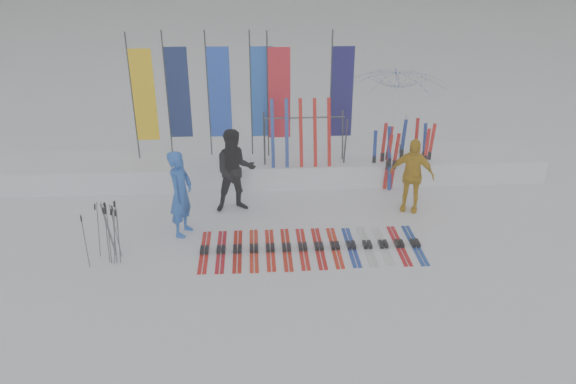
{
  "coord_description": "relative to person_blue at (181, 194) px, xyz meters",
  "views": [
    {
      "loc": [
        -0.48,
        -8.99,
        6.01
      ],
      "look_at": [
        0.2,
        1.6,
        1.0
      ],
      "focal_mm": 35.0,
      "sensor_mm": 36.0,
      "label": 1
    }
  ],
  "objects": [
    {
      "name": "pole_cluster",
      "position": [
        -1.32,
        -0.99,
        -0.35
      ],
      "size": [
        0.66,
        0.53,
        1.22
      ],
      "color": "#595B60",
      "rests_on": "ground"
    },
    {
      "name": "person_yellow",
      "position": [
        5.15,
        0.81,
        -0.07
      ],
      "size": [
        1.11,
        0.78,
        1.75
      ],
      "primitive_type": "imported",
      "rotation": [
        0.0,
        0.0,
        -0.39
      ],
      "color": "#CF990D",
      "rests_on": "ground"
    },
    {
      "name": "ski_rack",
      "position": [
        2.83,
        2.42,
        0.44
      ],
      "size": [
        2.04,
        0.8,
        1.23
      ],
      "color": "#383A3F",
      "rests_on": "ground"
    },
    {
      "name": "person_blue",
      "position": [
        0.0,
        0.0,
        0.0
      ],
      "size": [
        0.66,
        0.8,
        1.89
      ],
      "primitive_type": "imported",
      "rotation": [
        0.0,
        0.0,
        1.23
      ],
      "color": "blue",
      "rests_on": "ground"
    },
    {
      "name": "ski_row",
      "position": [
        2.66,
        -0.83,
        -0.91
      ],
      "size": [
        4.54,
        1.69,
        0.07
      ],
      "color": "red",
      "rests_on": "ground"
    },
    {
      "name": "snow_bank",
      "position": [
        2.05,
        2.82,
        -0.65
      ],
      "size": [
        14.0,
        1.6,
        0.6
      ],
      "primitive_type": "cube",
      "color": "white",
      "rests_on": "ground"
    },
    {
      "name": "upright_skis",
      "position": [
        5.3,
        2.35,
        -0.16
      ],
      "size": [
        1.55,
        1.03,
        1.7
      ],
      "color": "red",
      "rests_on": "ground"
    },
    {
      "name": "person_black",
      "position": [
        1.12,
        1.06,
        0.04
      ],
      "size": [
        1.07,
        0.9,
        1.97
      ],
      "primitive_type": "imported",
      "rotation": [
        0.0,
        0.0,
        0.18
      ],
      "color": "black",
      "rests_on": "ground"
    },
    {
      "name": "tent_canopy",
      "position": [
        5.6,
        4.46,
        0.31
      ],
      "size": [
        2.99,
        3.04,
        2.52
      ],
      "primitive_type": "imported",
      "rotation": [
        0.0,
        0.0,
        -0.09
      ],
      "color": "white",
      "rests_on": "ground"
    },
    {
      "name": "feather_flags",
      "position": [
        1.16,
        3.04,
        1.3
      ],
      "size": [
        5.51,
        0.23,
        3.2
      ],
      "color": "#383A3F",
      "rests_on": "ground"
    },
    {
      "name": "ground",
      "position": [
        2.05,
        -1.78,
        -0.95
      ],
      "size": [
        120.0,
        120.0,
        0.0
      ],
      "primitive_type": "plane",
      "color": "white",
      "rests_on": "ground"
    }
  ]
}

